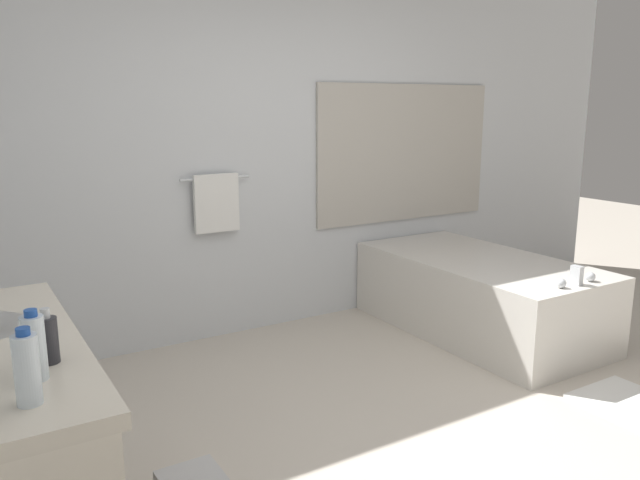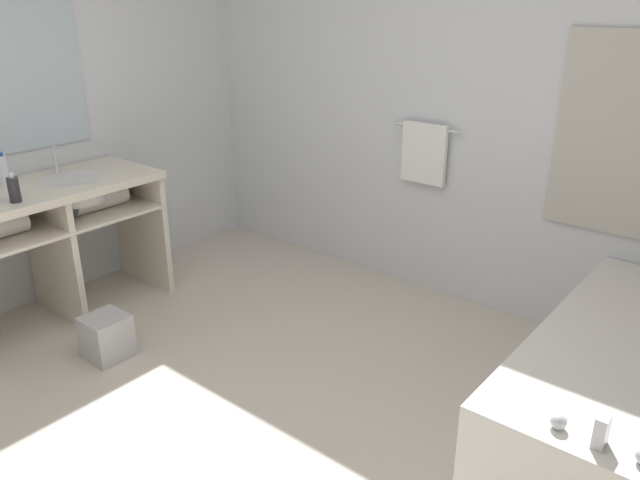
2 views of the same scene
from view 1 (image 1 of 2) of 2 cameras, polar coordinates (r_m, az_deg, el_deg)
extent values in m
plane|color=beige|center=(3.11, 13.15, -19.95)|extent=(16.00, 16.00, 0.00)
cube|color=silver|center=(4.50, -6.42, 8.47)|extent=(7.40, 0.06, 2.70)
cube|color=#B7B2A8|center=(5.20, 7.83, 7.89)|extent=(1.70, 0.02, 1.10)
cylinder|color=silver|center=(4.33, -9.57, 5.58)|extent=(0.50, 0.02, 0.02)
cube|color=white|center=(4.34, -9.44, 3.34)|extent=(0.32, 0.04, 0.40)
cylinder|color=white|center=(2.04, -26.82, -16.02)|extent=(0.13, 0.38, 0.13)
cube|color=silver|center=(4.73, 14.32, -4.88)|extent=(0.93, 1.79, 0.55)
ellipsoid|color=white|center=(4.70, 14.40, -3.40)|extent=(0.67, 1.29, 0.30)
cube|color=silver|center=(4.15, 22.41, -3.00)|extent=(0.04, 0.07, 0.12)
sphere|color=silver|center=(4.05, 21.19, -3.71)|extent=(0.06, 0.06, 0.06)
sphere|color=silver|center=(4.27, 23.50, -3.11)|extent=(0.06, 0.06, 0.06)
cylinder|color=white|center=(1.93, -24.67, -8.98)|extent=(0.06, 0.06, 0.19)
cylinder|color=#1E4CA8|center=(1.89, -24.95, -6.08)|extent=(0.04, 0.04, 0.02)
cylinder|color=white|center=(1.78, -25.22, -10.70)|extent=(0.06, 0.06, 0.19)
cylinder|color=#1E4CA8|center=(1.75, -25.53, -7.56)|extent=(0.04, 0.04, 0.02)
cylinder|color=#28282D|center=(2.04, -23.65, -8.41)|extent=(0.06, 0.06, 0.14)
cylinder|color=silver|center=(2.01, -23.85, -6.14)|extent=(0.03, 0.03, 0.03)
cube|color=white|center=(3.98, 27.03, -13.37)|extent=(0.49, 0.60, 0.02)
camera|label=2|loc=(3.66, 53.50, 12.91)|focal=35.00mm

